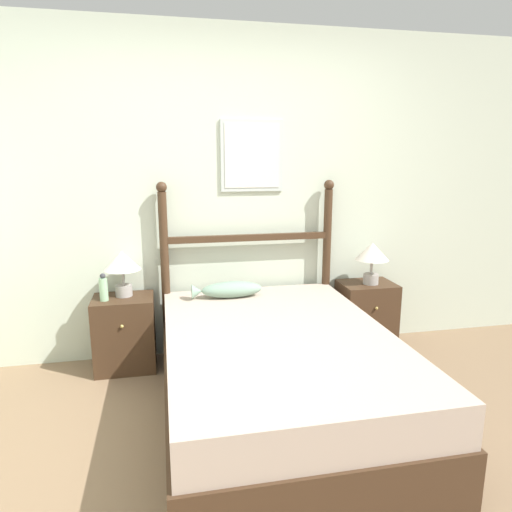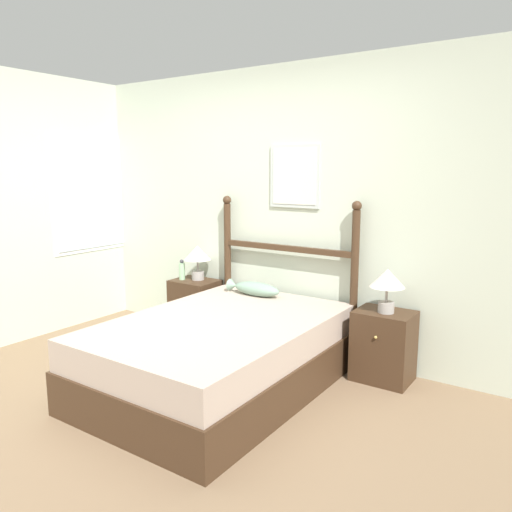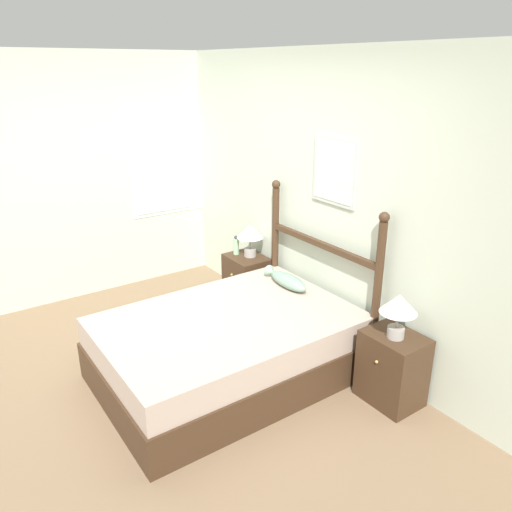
{
  "view_description": "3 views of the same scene",
  "coord_description": "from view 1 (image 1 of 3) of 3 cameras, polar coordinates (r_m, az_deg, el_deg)",
  "views": [
    {
      "loc": [
        -0.52,
        -1.86,
        1.58
      ],
      "look_at": [
        0.07,
        1.01,
        0.94
      ],
      "focal_mm": 32.0,
      "sensor_mm": 36.0,
      "label": 1
    },
    {
      "loc": [
        2.38,
        -2.15,
        1.66
      ],
      "look_at": [
        0.17,
        1.1,
        0.96
      ],
      "focal_mm": 35.0,
      "sensor_mm": 36.0,
      "label": 2
    },
    {
      "loc": [
        3.13,
        -1.16,
        2.4
      ],
      "look_at": [
        0.05,
        0.99,
        0.96
      ],
      "focal_mm": 35.0,
      "sensor_mm": 36.0,
      "label": 3
    }
  ],
  "objects": [
    {
      "name": "nightstand_right",
      "position": [
        3.96,
        13.56,
        -7.21
      ],
      "size": [
        0.44,
        0.37,
        0.56
      ],
      "color": "#3D2819",
      "rests_on": "ground_plane"
    },
    {
      "name": "nightstand_left",
      "position": [
        3.62,
        -16.07,
        -9.24
      ],
      "size": [
        0.44,
        0.37,
        0.56
      ],
      "color": "#3D2819",
      "rests_on": "ground_plane"
    },
    {
      "name": "bottle",
      "position": [
        3.47,
        -18.52,
        -3.84
      ],
      "size": [
        0.06,
        0.06,
        0.2
      ],
      "color": "#99C699",
      "rests_on": "nightstand_left"
    },
    {
      "name": "headboard",
      "position": [
        3.64,
        -0.93,
        -0.6
      ],
      "size": [
        1.4,
        0.08,
        1.4
      ],
      "color": "#3D2819",
      "rests_on": "ground_plane"
    },
    {
      "name": "table_lamp_left",
      "position": [
        3.5,
        -16.39,
        -0.96
      ],
      "size": [
        0.27,
        0.27,
        0.34
      ],
      "color": "gray",
      "rests_on": "nightstand_left"
    },
    {
      "name": "bed",
      "position": [
        2.92,
        2.77,
        -14.46
      ],
      "size": [
        1.38,
        2.0,
        0.54
      ],
      "color": "#3D2819",
      "rests_on": "ground_plane"
    },
    {
      "name": "table_lamp_right",
      "position": [
        3.8,
        14.31,
        0.19
      ],
      "size": [
        0.27,
        0.27,
        0.34
      ],
      "color": "gray",
      "rests_on": "nightstand_right"
    },
    {
      "name": "wall_back",
      "position": [
        3.64,
        -3.43,
        7.55
      ],
      "size": [
        6.4,
        0.08,
        2.55
      ],
      "color": "beige",
      "rests_on": "ground_plane"
    },
    {
      "name": "fish_pillow",
      "position": [
        3.45,
        -3.44,
        -4.22
      ],
      "size": [
        0.53,
        0.16,
        0.12
      ],
      "color": "gray",
      "rests_on": "bed"
    },
    {
      "name": "ground_plane",
      "position": [
        2.5,
        3.42,
        -26.95
      ],
      "size": [
        16.0,
        16.0,
        0.0
      ],
      "primitive_type": "plane",
      "color": "#7A6047"
    }
  ]
}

